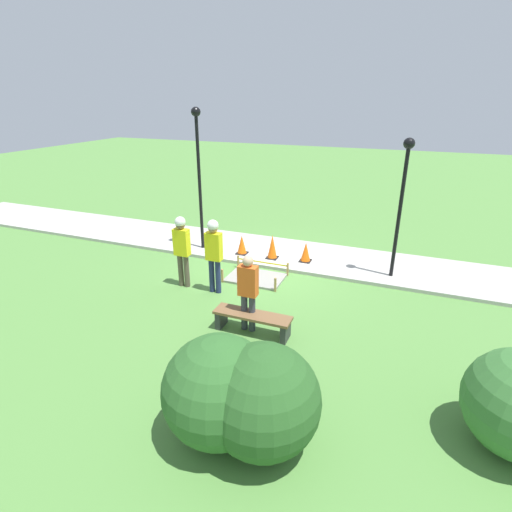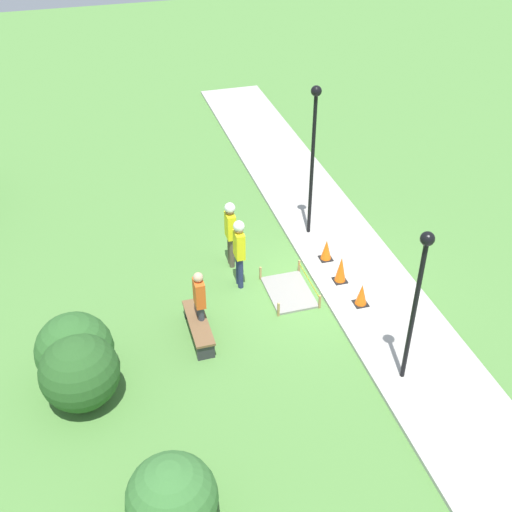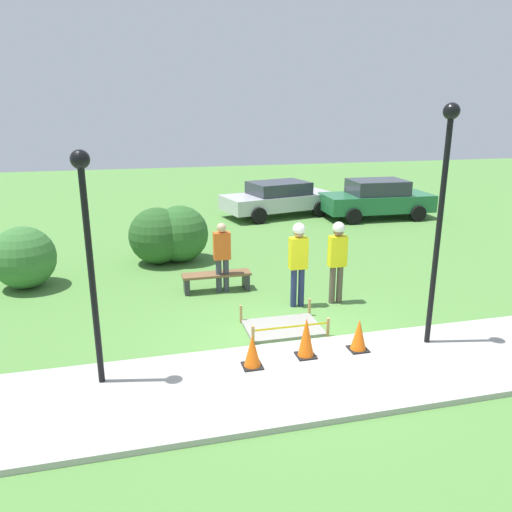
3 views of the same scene
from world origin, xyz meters
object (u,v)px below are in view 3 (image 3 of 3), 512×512
(lamppost_near, at_px, (442,195))
(traffic_cone_sidewalk_edge, at_px, (359,335))
(traffic_cone_far_patch, at_px, (306,337))
(lamppost_far, at_px, (88,236))
(park_bench, at_px, (217,278))
(parked_car_silver, at_px, (279,198))
(parked_car_green, at_px, (377,199))
(worker_assistant, at_px, (298,256))
(bystander_in_orange_shirt, at_px, (222,253))
(worker_supervisor, at_px, (337,254))
(traffic_cone_near_patch, at_px, (252,351))

(lamppost_near, bearing_deg, traffic_cone_sidewalk_edge, 179.31)
(traffic_cone_far_patch, relative_size, lamppost_far, 0.20)
(traffic_cone_sidewalk_edge, bearing_deg, lamppost_far, -179.93)
(lamppost_far, bearing_deg, park_bench, 56.96)
(parked_car_silver, bearing_deg, parked_car_green, -33.17)
(lamppost_near, bearing_deg, traffic_cone_far_patch, 179.54)
(worker_assistant, xyz_separation_m, lamppost_far, (-4.16, -2.50, 1.35))
(parked_car_silver, bearing_deg, bystander_in_orange_shirt, -128.10)
(worker_supervisor, bearing_deg, lamppost_near, -72.08)
(traffic_cone_near_patch, bearing_deg, traffic_cone_sidewalk_edge, 3.64)
(traffic_cone_near_patch, bearing_deg, parked_car_green, 54.19)
(parked_car_silver, relative_size, parked_car_green, 1.11)
(park_bench, height_order, worker_assistant, worker_assistant)
(traffic_cone_near_patch, height_order, bystander_in_orange_shirt, bystander_in_orange_shirt)
(worker_assistant, bearing_deg, traffic_cone_near_patch, -122.73)
(traffic_cone_far_patch, relative_size, bystander_in_orange_shirt, 0.43)
(bystander_in_orange_shirt, xyz_separation_m, parked_car_green, (7.63, 6.91, -0.19))
(worker_supervisor, bearing_deg, traffic_cone_sidewalk_edge, -103.47)
(traffic_cone_sidewalk_edge, distance_m, worker_supervisor, 2.67)
(bystander_in_orange_shirt, height_order, lamppost_far, lamppost_far)
(park_bench, bearing_deg, worker_supervisor, -29.41)
(traffic_cone_far_patch, height_order, worker_assistant, worker_assistant)
(traffic_cone_near_patch, height_order, traffic_cone_sidewalk_edge, traffic_cone_sidewalk_edge)
(worker_assistant, height_order, lamppost_near, lamppost_near)
(traffic_cone_sidewalk_edge, height_order, park_bench, traffic_cone_sidewalk_edge)
(traffic_cone_sidewalk_edge, height_order, bystander_in_orange_shirt, bystander_in_orange_shirt)
(park_bench, bearing_deg, traffic_cone_sidewalk_edge, -63.57)
(traffic_cone_sidewalk_edge, bearing_deg, traffic_cone_far_patch, 179.86)
(park_bench, relative_size, worker_supervisor, 0.87)
(worker_supervisor, height_order, worker_assistant, worker_assistant)
(traffic_cone_far_patch, bearing_deg, lamppost_far, -179.87)
(park_bench, xyz_separation_m, lamppost_near, (3.35, -3.93, 2.57))
(traffic_cone_near_patch, bearing_deg, traffic_cone_far_patch, 7.38)
(parked_car_silver, height_order, parked_car_green, parked_car_green)
(parked_car_silver, xyz_separation_m, parked_car_green, (3.75, -1.38, 0.05))
(lamppost_near, height_order, parked_car_silver, lamppost_near)
(traffic_cone_far_patch, height_order, park_bench, traffic_cone_far_patch)
(traffic_cone_near_patch, distance_m, traffic_cone_far_patch, 1.02)
(worker_supervisor, xyz_separation_m, parked_car_green, (5.22, 8.25, -0.38))
(traffic_cone_near_patch, relative_size, worker_supervisor, 0.31)
(lamppost_near, relative_size, parked_car_silver, 0.88)
(lamppost_near, bearing_deg, lamppost_far, 179.89)
(bystander_in_orange_shirt, height_order, parked_car_green, bystander_in_orange_shirt)
(lamppost_near, bearing_deg, parked_car_green, 67.70)
(park_bench, height_order, parked_car_green, parked_car_green)
(worker_supervisor, bearing_deg, bystander_in_orange_shirt, 150.84)
(park_bench, height_order, bystander_in_orange_shirt, bystander_in_orange_shirt)
(worker_assistant, height_order, bystander_in_orange_shirt, worker_assistant)
(worker_assistant, bearing_deg, lamppost_near, -55.33)
(worker_supervisor, height_order, lamppost_far, lamppost_far)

